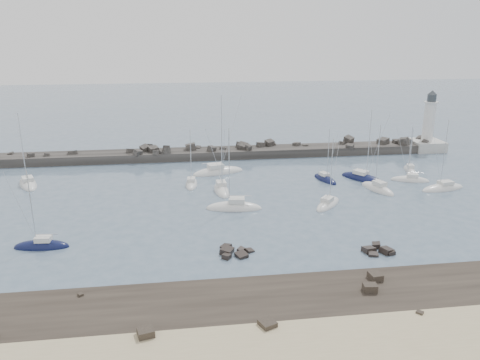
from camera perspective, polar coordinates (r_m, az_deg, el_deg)
The scene contains 19 objects.
ground at distance 68.24m, azimuth 1.82°, elevation -5.21°, with size 400.00×400.00×0.00m, color #4A5F74.
rock_shelf at distance 49.13m, azimuth 6.35°, elevation -15.06°, with size 140.00×12.09×2.01m.
rock_cluster_near at distance 59.19m, azimuth -0.81°, elevation -8.84°, with size 4.59×4.54×1.42m.
rock_cluster_far at distance 61.94m, azimuth 16.61°, elevation -8.31°, with size 4.00×3.63×1.41m.
breakwater at distance 103.44m, azimuth -5.53°, elevation 2.87°, with size 115.00×7.27×5.06m.
lighthouse at distance 117.75m, azimuth 21.84°, elevation 4.88°, with size 7.00×7.00×14.60m.
sailboat_1 at distance 93.01m, azimuth -24.42°, elevation -0.46°, with size 6.10×9.34×14.10m.
sailboat_2 at distance 65.82m, azimuth -23.02°, elevation -7.46°, with size 7.19×2.78×11.28m.
sailboat_3 at distance 85.16m, azimuth -5.94°, elevation -0.51°, with size 2.64×6.92×10.82m.
sailboat_4 at distance 91.82m, azimuth -2.70°, elevation 0.93°, with size 10.90×5.86×16.41m.
sailboat_5 at distance 73.27m, azimuth -0.73°, elevation -3.43°, with size 9.07×3.92×14.03m.
sailboat_6 at distance 81.32m, azimuth -2.25°, elevation -1.29°, with size 2.93×8.01×12.65m.
sailboat_7 at distance 76.06m, azimuth 10.66°, elevation -2.96°, with size 6.54×7.05×11.70m.
sailboat_8 at distance 90.68m, azimuth 14.71°, elevation 0.14°, with size 7.63×8.97×14.31m.
sailboat_9 at distance 92.52m, azimuth 20.02°, elevation -0.03°, with size 7.29×4.34×11.09m.
sailboat_10 at distance 85.39m, azimuth 16.41°, elevation -1.09°, with size 4.77×8.12×12.47m.
sailboat_11 at distance 89.73m, azimuth 23.49°, elevation -0.97°, with size 8.89×4.27×13.39m.
sailboat_12 at distance 99.22m, azimuth 19.96°, elevation 1.13°, with size 2.88×5.94×9.27m.
sailboat_13 at distance 88.84m, azimuth 10.33°, elevation 0.07°, with size 3.83×6.94×10.61m.
Camera 1 is at (-10.59, -62.02, 26.42)m, focal length 35.00 mm.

